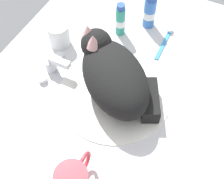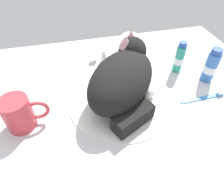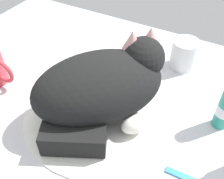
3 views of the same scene
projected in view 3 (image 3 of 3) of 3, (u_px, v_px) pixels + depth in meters
The scene contains 5 objects.
ground_plane at pixel (100, 117), 61.24cm from camera, with size 110.00×82.50×3.00cm, color silver.
sink_basin at pixel (100, 112), 59.96cm from camera, with size 33.95×33.95×0.72cm, color silver.
faucet at pixel (139, 55), 72.01cm from camera, with size 13.18×8.95×6.37cm.
cat at pixel (104, 85), 54.68cm from camera, with size 30.89×31.96×17.18cm.
rinse_cup at pixel (184, 54), 70.09cm from camera, with size 7.04×7.04×7.92cm.
Camera 3 is at (21.73, -33.96, 45.13)cm, focal length 42.37 mm.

